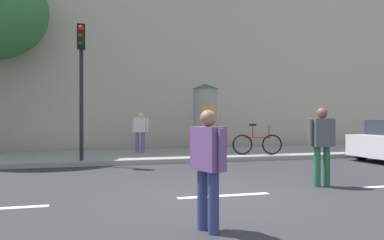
% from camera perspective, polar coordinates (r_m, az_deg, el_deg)
% --- Properties ---
extents(ground_plane, '(80.00, 80.00, 0.00)m').
position_cam_1_polar(ground_plane, '(7.22, 4.92, -11.41)').
color(ground_plane, '#2B2B2D').
extents(sidewalk_curb, '(36.00, 4.00, 0.15)m').
position_cam_1_polar(sidewalk_curb, '(13.93, -4.94, -5.36)').
color(sidewalk_curb, gray).
rests_on(sidewalk_curb, ground_plane).
extents(lane_markings, '(25.80, 0.16, 0.01)m').
position_cam_1_polar(lane_markings, '(7.22, 4.92, -11.38)').
color(lane_markings, silver).
rests_on(lane_markings, ground_plane).
extents(building_backdrop, '(36.00, 5.00, 11.79)m').
position_cam_1_polar(building_backdrop, '(19.31, -7.60, 13.64)').
color(building_backdrop, '#B7A893').
rests_on(building_backdrop, ground_plane).
extents(traffic_light, '(0.24, 0.45, 4.14)m').
position_cam_1_polar(traffic_light, '(11.98, -16.50, 7.43)').
color(traffic_light, black).
rests_on(traffic_light, sidewalk_curb).
extents(poster_column, '(1.02, 1.02, 2.63)m').
position_cam_1_polar(poster_column, '(14.46, 2.01, 0.44)').
color(poster_column, gray).
rests_on(poster_column, sidewalk_curb).
extents(pedestrian_near_pole, '(0.63, 0.25, 1.68)m').
position_cam_1_polar(pedestrian_near_pole, '(8.48, 19.17, -2.90)').
color(pedestrian_near_pole, '#1E5938').
rests_on(pedestrian_near_pole, ground_plane).
extents(pedestrian_with_backpack, '(0.39, 0.61, 1.57)m').
position_cam_1_polar(pedestrian_with_backpack, '(4.87, 2.44, -6.15)').
color(pedestrian_with_backpack, navy).
rests_on(pedestrian_with_backpack, ground_plane).
extents(pedestrian_in_red_top, '(0.59, 0.47, 1.52)m').
position_cam_1_polar(pedestrian_in_red_top, '(14.18, -7.88, -1.31)').
color(pedestrian_in_red_top, '#724C84').
rests_on(pedestrian_in_red_top, sidewalk_curb).
extents(bicycle_leaning, '(1.73, 0.50, 1.09)m').
position_cam_1_polar(bicycle_leaning, '(13.51, 9.88, -3.57)').
color(bicycle_leaning, black).
rests_on(bicycle_leaning, sidewalk_curb).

